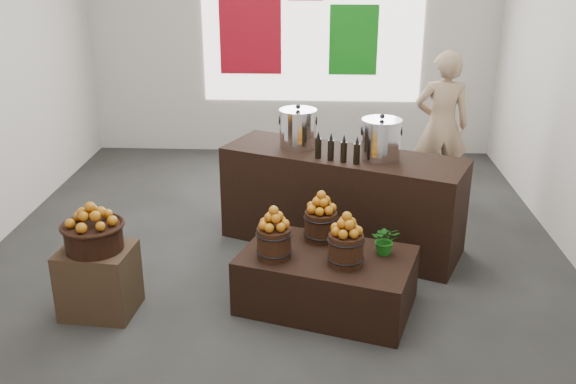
{
  "coord_description": "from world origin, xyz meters",
  "views": [
    {
      "loc": [
        0.43,
        -6.02,
        3.02
      ],
      "look_at": [
        0.15,
        -0.4,
        0.83
      ],
      "focal_mm": 40.0,
      "sensor_mm": 36.0,
      "label": 1
    }
  ],
  "objects_px": {
    "crate": "(99,280)",
    "shopper": "(441,126)",
    "counter": "(341,200)",
    "wicker_basket": "(94,237)",
    "stock_pot_left": "(298,129)",
    "stock_pot_center": "(381,140)",
    "display_table": "(327,280)"
  },
  "relations": [
    {
      "from": "crate",
      "to": "shopper",
      "type": "distance_m",
      "value": 4.5
    },
    {
      "from": "wicker_basket",
      "to": "stock_pot_center",
      "type": "bearing_deg",
      "value": 27.85
    },
    {
      "from": "counter",
      "to": "wicker_basket",
      "type": "bearing_deg",
      "value": -122.42
    },
    {
      "from": "crate",
      "to": "stock_pot_center",
      "type": "height_order",
      "value": "stock_pot_center"
    },
    {
      "from": "display_table",
      "to": "shopper",
      "type": "xyz_separation_m",
      "value": [
        1.41,
        2.72,
        0.67
      ]
    },
    {
      "from": "display_table",
      "to": "stock_pot_center",
      "type": "relative_size",
      "value": 3.81
    },
    {
      "from": "wicker_basket",
      "to": "shopper",
      "type": "distance_m",
      "value": 4.46
    },
    {
      "from": "stock_pot_left",
      "to": "shopper",
      "type": "height_order",
      "value": "shopper"
    },
    {
      "from": "shopper",
      "to": "counter",
      "type": "bearing_deg",
      "value": 47.2
    },
    {
      "from": "display_table",
      "to": "stock_pot_left",
      "type": "xyz_separation_m",
      "value": [
        -0.31,
        1.47,
        0.95
      ]
    },
    {
      "from": "crate",
      "to": "stock_pot_center",
      "type": "distance_m",
      "value": 2.95
    },
    {
      "from": "stock_pot_left",
      "to": "stock_pot_center",
      "type": "xyz_separation_m",
      "value": [
        0.83,
        -0.35,
        0.0
      ]
    },
    {
      "from": "wicker_basket",
      "to": "stock_pot_left",
      "type": "height_order",
      "value": "stock_pot_left"
    },
    {
      "from": "display_table",
      "to": "stock_pot_center",
      "type": "distance_m",
      "value": 1.56
    },
    {
      "from": "wicker_basket",
      "to": "stock_pot_center",
      "type": "relative_size",
      "value": 1.26
    },
    {
      "from": "crate",
      "to": "display_table",
      "type": "distance_m",
      "value": 1.97
    },
    {
      "from": "counter",
      "to": "stock_pot_left",
      "type": "relative_size",
      "value": 6.47
    },
    {
      "from": "crate",
      "to": "counter",
      "type": "distance_m",
      "value": 2.59
    },
    {
      "from": "crate",
      "to": "stock_pot_left",
      "type": "height_order",
      "value": "stock_pot_left"
    },
    {
      "from": "crate",
      "to": "wicker_basket",
      "type": "bearing_deg",
      "value": 0.0
    },
    {
      "from": "stock_pot_center",
      "to": "crate",
      "type": "bearing_deg",
      "value": -152.15
    },
    {
      "from": "wicker_basket",
      "to": "crate",
      "type": "bearing_deg",
      "value": 0.0
    },
    {
      "from": "crate",
      "to": "stock_pot_left",
      "type": "bearing_deg",
      "value": 45.18
    },
    {
      "from": "crate",
      "to": "wicker_basket",
      "type": "xyz_separation_m",
      "value": [
        0.0,
        0.0,
        0.41
      ]
    },
    {
      "from": "crate",
      "to": "shopper",
      "type": "height_order",
      "value": "shopper"
    },
    {
      "from": "wicker_basket",
      "to": "stock_pot_center",
      "type": "distance_m",
      "value": 2.85
    },
    {
      "from": "display_table",
      "to": "counter",
      "type": "xyz_separation_m",
      "value": [
        0.16,
        1.27,
        0.25
      ]
    },
    {
      "from": "stock_pot_left",
      "to": "stock_pot_center",
      "type": "distance_m",
      "value": 0.9
    },
    {
      "from": "wicker_basket",
      "to": "counter",
      "type": "xyz_separation_m",
      "value": [
        2.12,
        1.47,
        -0.21
      ]
    },
    {
      "from": "crate",
      "to": "shopper",
      "type": "relative_size",
      "value": 0.33
    },
    {
      "from": "counter",
      "to": "display_table",
      "type": "bearing_deg",
      "value": -74.05
    },
    {
      "from": "crate",
      "to": "counter",
      "type": "relative_size",
      "value": 0.24
    }
  ]
}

